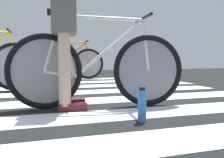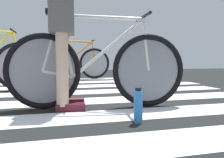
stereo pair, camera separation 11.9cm
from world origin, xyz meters
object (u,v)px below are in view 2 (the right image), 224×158
Objects in this scene: bicycle_3_of_3 at (73,62)px; water_bottle at (138,106)px; bicycle_1_of_3 at (96,68)px; cyclist_1_of_3 at (63,41)px.

water_bottle is (-0.06, -4.21, -0.26)m from bicycle_3_of_3.
bicycle_1_of_3 and bicycle_3_of_3 have the same top height.
bicycle_1_of_3 is at bearing -0.00° from cyclist_1_of_3.
bicycle_3_of_3 is (0.53, 3.50, -0.25)m from cyclist_1_of_3.
cyclist_1_of_3 is at bearing 123.75° from water_bottle.
bicycle_3_of_3 is 4.22m from water_bottle.
water_bottle is (0.17, -0.66, -0.26)m from bicycle_1_of_3.
cyclist_1_of_3 is 0.57× the size of bicycle_3_of_3.
bicycle_1_of_3 is 0.73m from water_bottle.
cyclist_1_of_3 reaches higher than water_bottle.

